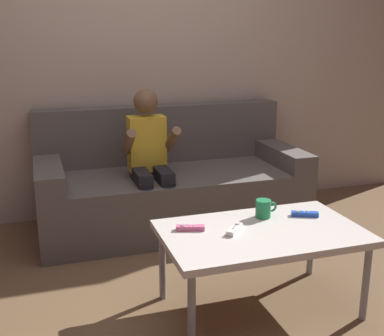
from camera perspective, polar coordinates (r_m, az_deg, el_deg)
name	(u,v)px	position (r m, az deg, el deg)	size (l,w,h in m)	color
ground_plane	(209,329)	(2.47, 2.00, -18.13)	(9.97, 9.97, 0.00)	brown
wall_back	(130,49)	(3.76, -7.20, 13.54)	(4.98, 0.05, 2.50)	#B2A38E
couch	(170,186)	(3.58, -2.52, -2.11)	(1.87, 0.80, 0.84)	#56514C
person_seated_on_couch	(149,156)	(3.29, -4.96, 1.36)	(0.35, 0.43, 1.01)	black
coffee_table	(262,237)	(2.47, 8.07, -7.92)	(0.99, 0.60, 0.43)	beige
game_remote_pink_near_edge	(190,228)	(2.42, -0.21, -6.95)	(0.14, 0.08, 0.03)	pink
game_remote_blue_center	(305,214)	(2.67, 12.94, -5.22)	(0.14, 0.09, 0.03)	blue
game_remote_white_far_corner	(235,229)	(2.41, 4.97, -7.09)	(0.12, 0.13, 0.03)	white
coffee_mug	(264,209)	(2.60, 8.32, -4.68)	(0.12, 0.08, 0.09)	#1E7F47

